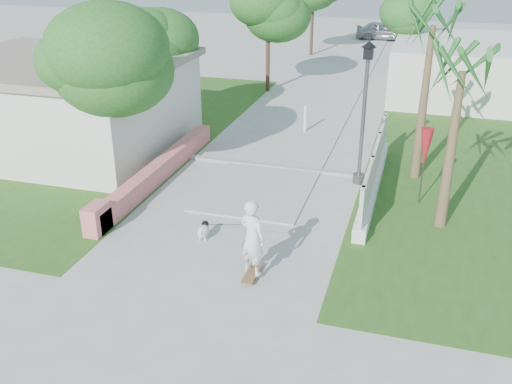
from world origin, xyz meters
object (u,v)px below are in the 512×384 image
(bollard, at_px, (305,118))
(parked_car, at_px, (383,31))
(patio_umbrella, at_px, (425,149))
(street_lamp, at_px, (364,109))
(dog, at_px, (204,230))
(skateboarder, at_px, (228,227))

(bollard, distance_m, parked_car, 23.25)
(patio_umbrella, relative_size, parked_car, 0.57)
(street_lamp, xyz_separation_m, bollard, (-2.70, 4.50, -1.84))
(dog, height_order, parked_car, parked_car)
(dog, bearing_deg, street_lamp, 46.46)
(patio_umbrella, bearing_deg, parked_car, 97.14)
(skateboarder, bearing_deg, patio_umbrella, -109.45)
(street_lamp, height_order, skateboarder, street_lamp)
(patio_umbrella, xyz_separation_m, dog, (-5.29, -3.80, -1.45))
(street_lamp, distance_m, parked_car, 27.83)
(patio_umbrella, xyz_separation_m, skateboarder, (-4.35, -4.54, -0.85))
(dog, bearing_deg, skateboarder, -46.50)
(bollard, distance_m, skateboarder, 10.05)
(bollard, xyz_separation_m, parked_car, (1.00, 23.22, 0.10))
(bollard, height_order, skateboarder, skateboarder)
(patio_umbrella, height_order, parked_car, patio_umbrella)
(bollard, height_order, dog, bollard)
(bollard, distance_m, dog, 9.34)
(street_lamp, distance_m, bollard, 5.56)
(patio_umbrella, bearing_deg, bollard, 129.91)
(skateboarder, bearing_deg, dog, -13.84)
(dog, bearing_deg, bollard, 77.44)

